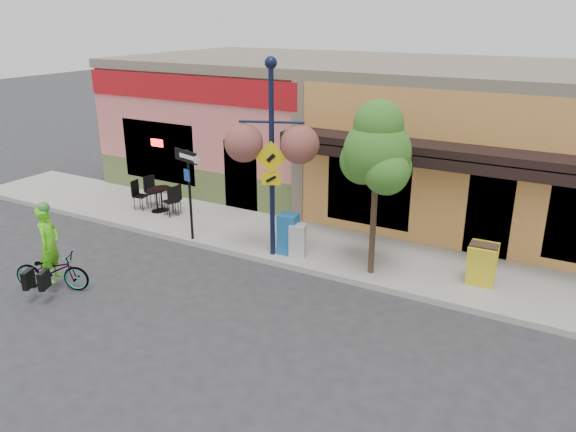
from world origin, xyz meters
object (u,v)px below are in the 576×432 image
object	(u,v)px
bicycle	(52,271)
newspaper_box_grey	(298,241)
one_way_sign	(190,195)
building	(382,130)
street_tree	(375,189)
cyclist_rider	(51,254)
lamp_post	(272,161)
newspaper_box_blue	(288,234)

from	to	relation	value
bicycle	newspaper_box_grey	size ratio (longest dim) A/B	2.03
one_way_sign	building	bearing A→B (deg)	84.27
bicycle	building	bearing A→B (deg)	-43.31
newspaper_box_grey	street_tree	distance (m)	2.55
cyclist_rider	one_way_sign	xyz separation A→B (m)	(1.02, 3.68, 0.51)
one_way_sign	newspaper_box_grey	bearing A→B (deg)	23.26
building	bicycle	size ratio (longest dim) A/B	10.59
one_way_sign	newspaper_box_grey	world-z (taller)	one_way_sign
cyclist_rider	lamp_post	size ratio (longest dim) A/B	0.36
building	bicycle	bearing A→B (deg)	-109.95
building	cyclist_rider	size ratio (longest dim) A/B	10.45
one_way_sign	street_tree	size ratio (longest dim) A/B	0.60
newspaper_box_grey	street_tree	bearing A→B (deg)	-17.70
cyclist_rider	newspaper_box_blue	world-z (taller)	cyclist_rider
lamp_post	newspaper_box_blue	xyz separation A→B (m)	(0.32, 0.25, -1.92)
bicycle	lamp_post	bearing A→B (deg)	-65.48
bicycle	one_way_sign	world-z (taller)	one_way_sign
building	street_tree	distance (m)	6.81
newspaper_box_blue	street_tree	bearing A→B (deg)	-7.88
lamp_post	street_tree	size ratio (longest dim) A/B	1.19
lamp_post	street_tree	bearing A→B (deg)	-17.50
bicycle	cyclist_rider	distance (m)	0.42
newspaper_box_blue	newspaper_box_grey	world-z (taller)	newspaper_box_blue
bicycle	lamp_post	distance (m)	5.65
newspaper_box_blue	street_tree	distance (m)	2.73
bicycle	lamp_post	size ratio (longest dim) A/B	0.35
bicycle	newspaper_box_grey	bearing A→B (deg)	-68.80
street_tree	cyclist_rider	bearing A→B (deg)	-145.78
building	one_way_sign	distance (m)	7.43
bicycle	lamp_post	world-z (taller)	lamp_post
building	newspaper_box_grey	size ratio (longest dim) A/B	21.47
one_way_sign	street_tree	xyz separation A→B (m)	(5.01, 0.42, 0.83)
cyclist_rider	newspaper_box_blue	distance (m)	5.59
cyclist_rider	newspaper_box_grey	xyz separation A→B (m)	(4.07, 4.06, -0.30)
newspaper_box_grey	bicycle	bearing A→B (deg)	-154.32
cyclist_rider	one_way_sign	distance (m)	3.85
one_way_sign	newspaper_box_blue	size ratio (longest dim) A/B	2.37
building	bicycle	world-z (taller)	building
cyclist_rider	building	bearing A→B (deg)	-43.06
newspaper_box_blue	newspaper_box_grey	xyz separation A→B (m)	(0.30, -0.06, -0.10)
lamp_post	newspaper_box_grey	distance (m)	2.12
cyclist_rider	newspaper_box_grey	size ratio (longest dim) A/B	2.06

